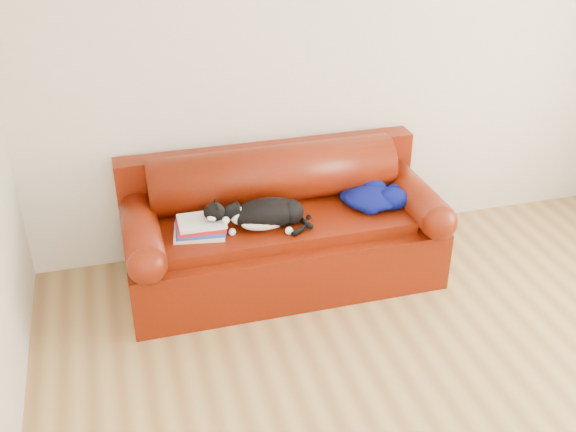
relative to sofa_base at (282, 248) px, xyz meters
name	(u,v)px	position (x,y,z in m)	size (l,w,h in m)	color
ground	(457,412)	(0.57, -1.49, -0.24)	(4.50, 4.50, 0.00)	brown
room_shell	(530,117)	(0.69, -1.48, 1.43)	(4.52, 4.02, 2.61)	beige
sofa_base	(282,248)	(0.00, 0.00, 0.00)	(2.10, 0.90, 0.50)	#3C0F02
sofa_back	(273,193)	(0.00, 0.24, 0.30)	(2.10, 1.01, 0.88)	#3C0F02
book_stack	(200,227)	(-0.56, -0.09, 0.31)	(0.36, 0.29, 0.10)	beige
cat	(267,214)	(-0.14, -0.12, 0.35)	(0.64, 0.34, 0.24)	black
blanket	(373,197)	(0.64, -0.03, 0.32)	(0.47, 0.41, 0.14)	#050240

